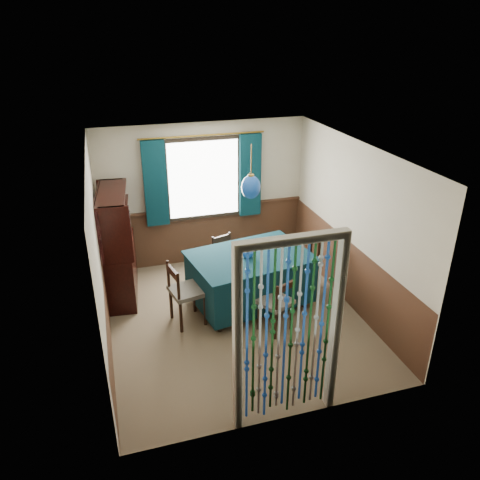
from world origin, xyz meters
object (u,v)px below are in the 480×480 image
object	(u,v)px
sideboard	(119,260)
vase_table	(248,252)
dining_table	(250,276)
chair_near	(277,303)
chair_far	(226,258)
bowl_shelf	(120,232)
pendant_lamp	(251,187)
chair_left	(185,292)
vase_sideboard	(119,233)
chair_right	(304,262)

from	to	relation	value
sideboard	vase_table	size ratio (longest dim) A/B	9.62
dining_table	chair_near	bearing A→B (deg)	-88.47
chair_near	chair_far	world-z (taller)	chair_near
bowl_shelf	pendant_lamp	bearing A→B (deg)	-18.33
chair_left	sideboard	distance (m)	1.38
chair_far	vase_table	bearing A→B (deg)	79.65
dining_table	vase_sideboard	xyz separation A→B (m)	(-1.81, 1.13, 0.46)
chair_near	vase_table	distance (m)	0.89
sideboard	vase_table	world-z (taller)	sideboard
chair_left	pendant_lamp	size ratio (longest dim) A/B	1.24
chair_left	sideboard	world-z (taller)	sideboard
chair_far	chair_right	world-z (taller)	chair_right
chair_left	vase_sideboard	distance (m)	1.61
vase_sideboard	pendant_lamp	bearing A→B (deg)	-31.90
bowl_shelf	vase_sideboard	bearing A→B (deg)	90.00
chair_left	vase_table	bearing A→B (deg)	87.98
chair_right	sideboard	bearing A→B (deg)	83.44
chair_far	pendant_lamp	size ratio (longest dim) A/B	1.05
chair_right	vase_sideboard	bearing A→B (deg)	78.49
bowl_shelf	vase_sideboard	xyz separation A→B (m)	(0.00, 0.53, -0.26)
chair_far	dining_table	bearing A→B (deg)	83.99
dining_table	bowl_shelf	xyz separation A→B (m)	(-1.81, 0.60, 0.72)
pendant_lamp	chair_far	bearing A→B (deg)	102.15
chair_left	pendant_lamp	bearing A→B (deg)	89.71
vase_table	bowl_shelf	xyz separation A→B (m)	(-1.76, 0.64, 0.27)
chair_far	pendant_lamp	xyz separation A→B (m)	(0.17, -0.78, 1.47)
chair_far	bowl_shelf	distance (m)	1.82
chair_near	bowl_shelf	bearing A→B (deg)	118.41
vase_table	vase_sideboard	bearing A→B (deg)	146.35
pendant_lamp	dining_table	bearing A→B (deg)	26.57
sideboard	pendant_lamp	size ratio (longest dim) A/B	2.23
dining_table	sideboard	xyz separation A→B (m)	(-1.87, 0.88, 0.12)
vase_sideboard	chair_near	bearing A→B (deg)	-43.85
chair_near	vase_table	xyz separation A→B (m)	(-0.21, 0.72, 0.48)
chair_left	pendant_lamp	world-z (taller)	pendant_lamp
chair_left	bowl_shelf	world-z (taller)	bowl_shelf
chair_near	chair_left	size ratio (longest dim) A/B	0.88
bowl_shelf	chair_near	bearing A→B (deg)	-34.68
chair_near	sideboard	distance (m)	2.61
pendant_lamp	bowl_shelf	world-z (taller)	pendant_lamp
chair_near	sideboard	world-z (taller)	sideboard
vase_table	bowl_shelf	bearing A→B (deg)	159.94
pendant_lamp	bowl_shelf	size ratio (longest dim) A/B	4.16
chair_far	vase_table	distance (m)	0.96
sideboard	dining_table	bearing A→B (deg)	-19.70
chair_far	vase_table	size ratio (longest dim) A/B	4.53
sideboard	vase_sideboard	size ratio (longest dim) A/B	10.41
chair_right	vase_sideboard	world-z (taller)	vase_sideboard
pendant_lamp	bowl_shelf	xyz separation A→B (m)	(-1.81, 0.60, -0.70)
dining_table	chair_near	size ratio (longest dim) A/B	2.28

